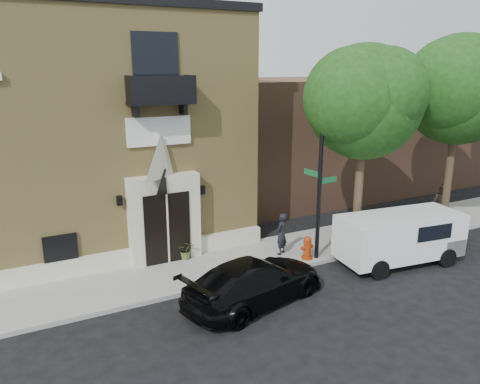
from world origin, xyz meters
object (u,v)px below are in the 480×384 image
object	(u,v)px
street_sign	(320,183)
dumpster	(363,232)
fire_hydrant	(307,248)
pedestrian_near	(281,234)
cargo_van	(403,236)
black_sedan	(255,281)
pedestrian_far	(441,202)

from	to	relation	value
street_sign	dumpster	bearing A→B (deg)	-3.70
street_sign	fire_hydrant	xyz separation A→B (m)	(-0.39, 0.06, -2.43)
street_sign	pedestrian_near	world-z (taller)	street_sign
cargo_van	street_sign	distance (m)	3.71
cargo_van	pedestrian_near	distance (m)	4.47
black_sedan	cargo_van	distance (m)	6.34
pedestrian_far	street_sign	bearing A→B (deg)	89.29
black_sedan	pedestrian_far	world-z (taller)	pedestrian_far
black_sedan	pedestrian_far	bearing A→B (deg)	-91.39
black_sedan	street_sign	bearing A→B (deg)	-79.00
pedestrian_near	pedestrian_far	distance (m)	8.68
black_sedan	pedestrian_near	size ratio (longest dim) A/B	3.02
black_sedan	pedestrian_far	xyz separation A→B (m)	(11.28, 2.61, 0.31)
street_sign	cargo_van	bearing A→B (deg)	-37.21
dumpster	pedestrian_near	bearing A→B (deg)	154.59
black_sedan	fire_hydrant	size ratio (longest dim) A/B	5.50
pedestrian_far	pedestrian_near	bearing A→B (deg)	82.65
fire_hydrant	dumpster	size ratio (longest dim) A/B	0.46
black_sedan	street_sign	size ratio (longest dim) A/B	0.86
black_sedan	fire_hydrant	world-z (taller)	black_sedan
cargo_van	street_sign	bearing A→B (deg)	156.70
pedestrian_near	pedestrian_far	size ratio (longest dim) A/B	0.93
pedestrian_near	black_sedan	bearing A→B (deg)	12.78
dumpster	pedestrian_near	size ratio (longest dim) A/B	1.20
pedestrian_near	pedestrian_far	bearing A→B (deg)	147.74
black_sedan	pedestrian_near	distance (m)	3.69
cargo_van	pedestrian_far	bearing A→B (deg)	33.31
cargo_van	street_sign	xyz separation A→B (m)	(-2.72, 1.58, 1.96)
fire_hydrant	pedestrian_near	size ratio (longest dim) A/B	0.55
dumpster	pedestrian_far	world-z (taller)	pedestrian_far
street_sign	pedestrian_near	xyz separation A→B (m)	(-1.01, 0.89, -2.05)
dumpster	pedestrian_far	xyz separation A→B (m)	(5.33, 0.76, 0.28)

